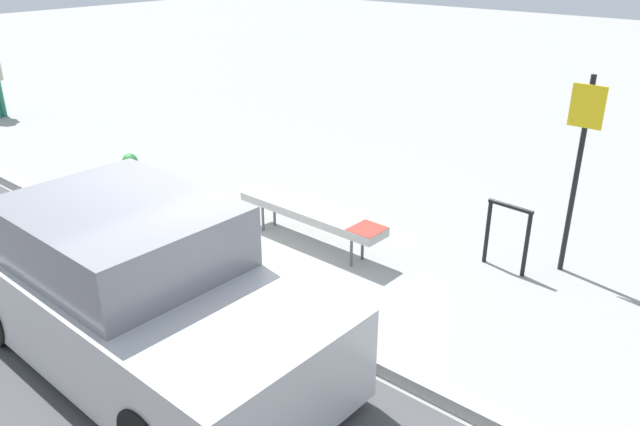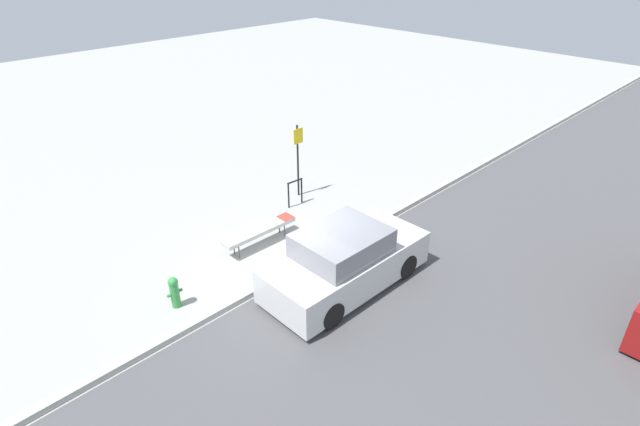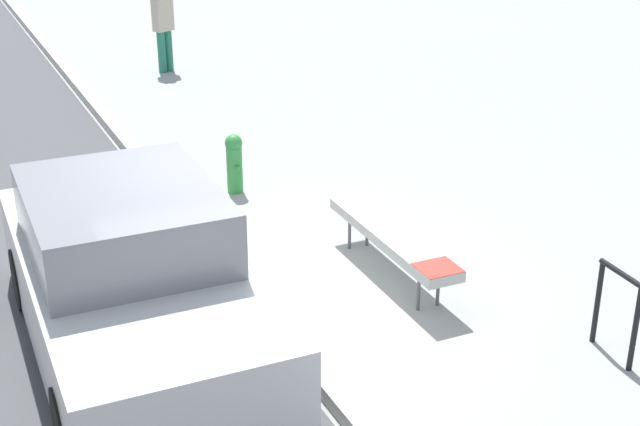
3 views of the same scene
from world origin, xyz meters
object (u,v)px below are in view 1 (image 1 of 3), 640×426
Objects in this scene: bike_rack at (508,230)px; bench at (311,213)px; sign_post at (579,158)px; parked_car_near at (136,292)px; fire_hydrant at (132,177)px.

bench is at bearing -155.11° from bike_rack.
parked_car_near is (-2.37, -4.17, -0.71)m from sign_post.
parked_car_near is (0.31, -2.75, 0.24)m from bench.
parked_car_near reaches higher than bike_rack.
bench is at bearing 97.26° from parked_car_near.
fire_hydrant is 0.19× the size of parked_car_near.
sign_post is (0.53, 0.42, 0.88)m from bike_rack.
parked_car_near is at bearing -119.63° from sign_post.
sign_post is at bearing 20.38° from fire_hydrant.
bike_rack is (2.15, 1.00, 0.07)m from bench.
fire_hydrant is 3.84m from parked_car_near.
bench is 0.53× the size of parked_car_near.
bench is 3.18m from sign_post.
sign_post is 4.85m from parked_car_near.
sign_post reaches higher than bike_rack.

